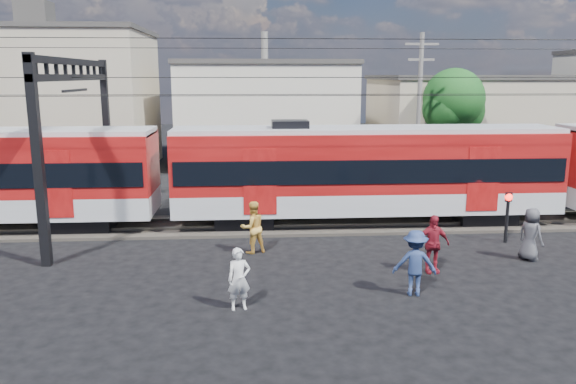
# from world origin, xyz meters

# --- Properties ---
(ground) EXTENTS (120.00, 120.00, 0.00)m
(ground) POSITION_xyz_m (0.00, 0.00, 0.00)
(ground) COLOR black
(ground) RESTS_ON ground
(track_bed) EXTENTS (70.00, 3.40, 0.12)m
(track_bed) POSITION_xyz_m (0.00, 8.00, 0.06)
(track_bed) COLOR #2D2823
(track_bed) RESTS_ON ground
(rail_near) EXTENTS (70.00, 0.12, 0.12)m
(rail_near) POSITION_xyz_m (0.00, 7.25, 0.18)
(rail_near) COLOR #59544C
(rail_near) RESTS_ON track_bed
(rail_far) EXTENTS (70.00, 0.12, 0.12)m
(rail_far) POSITION_xyz_m (0.00, 8.75, 0.18)
(rail_far) COLOR #59544C
(rail_far) RESTS_ON track_bed
(commuter_train) EXTENTS (50.30, 3.08, 4.17)m
(commuter_train) POSITION_xyz_m (1.93, 8.00, 2.40)
(commuter_train) COLOR black
(commuter_train) RESTS_ON ground
(catenary) EXTENTS (70.00, 9.30, 7.52)m
(catenary) POSITION_xyz_m (-8.65, 8.00, 5.14)
(catenary) COLOR black
(catenary) RESTS_ON ground
(building_west) EXTENTS (14.28, 10.20, 9.30)m
(building_west) POSITION_xyz_m (-17.00, 24.00, 4.66)
(building_west) COLOR tan
(building_west) RESTS_ON ground
(building_midwest) EXTENTS (12.24, 12.24, 7.30)m
(building_midwest) POSITION_xyz_m (-2.00, 27.00, 3.66)
(building_midwest) COLOR beige
(building_midwest) RESTS_ON ground
(building_mideast) EXTENTS (16.32, 10.20, 6.30)m
(building_mideast) POSITION_xyz_m (14.00, 24.00, 3.16)
(building_mideast) COLOR tan
(building_mideast) RESTS_ON ground
(utility_pole_mid) EXTENTS (1.80, 0.24, 8.50)m
(utility_pole_mid) POSITION_xyz_m (6.00, 15.00, 4.53)
(utility_pole_mid) COLOR slate
(utility_pole_mid) RESTS_ON ground
(tree_near) EXTENTS (3.82, 3.64, 6.72)m
(tree_near) POSITION_xyz_m (9.19, 18.09, 4.66)
(tree_near) COLOR #382619
(tree_near) RESTS_ON ground
(pedestrian_a) EXTENTS (0.71, 0.54, 1.73)m
(pedestrian_a) POSITION_xyz_m (-3.46, -0.56, 0.87)
(pedestrian_a) COLOR silver
(pedestrian_a) RESTS_ON ground
(pedestrian_b) EXTENTS (1.13, 1.03, 1.90)m
(pedestrian_b) POSITION_xyz_m (-3.07, 4.42, 0.95)
(pedestrian_b) COLOR gold
(pedestrian_b) RESTS_ON ground
(pedestrian_c) EXTENTS (1.35, 0.90, 1.94)m
(pedestrian_c) POSITION_xyz_m (1.60, 0.14, 0.97)
(pedestrian_c) COLOR navy
(pedestrian_c) RESTS_ON ground
(pedestrian_d) EXTENTS (1.14, 0.52, 1.92)m
(pedestrian_d) POSITION_xyz_m (2.71, 1.98, 0.96)
(pedestrian_d) COLOR maroon
(pedestrian_d) RESTS_ON ground
(pedestrian_e) EXTENTS (0.93, 1.07, 1.84)m
(pedestrian_e) POSITION_xyz_m (6.49, 2.98, 0.92)
(pedestrian_e) COLOR #444449
(pedestrian_e) RESTS_ON ground
(crossing_signal) EXTENTS (0.28, 0.28, 1.95)m
(crossing_signal) POSITION_xyz_m (6.61, 5.06, 1.36)
(crossing_signal) COLOR black
(crossing_signal) RESTS_ON ground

